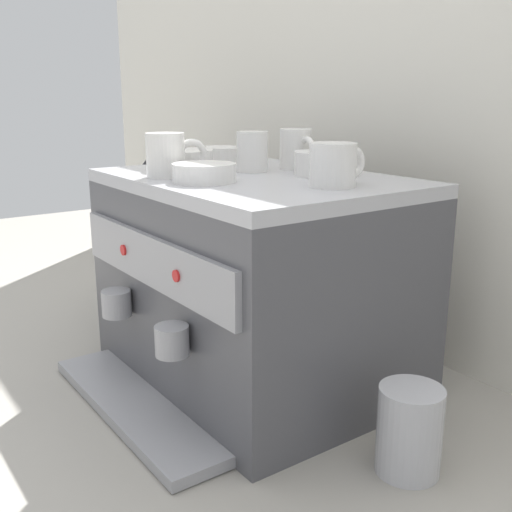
{
  "coord_description": "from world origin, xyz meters",
  "views": [
    {
      "loc": [
        0.94,
        -0.67,
        0.56
      ],
      "look_at": [
        0.0,
        0.0,
        0.25
      ],
      "focal_mm": 42.86,
      "sensor_mm": 36.0,
      "label": 1
    }
  ],
  "objects_px": {
    "milk_pitcher": "(409,430)",
    "ceramic_bowl_2": "(220,156)",
    "ceramic_bowl_1": "(204,173)",
    "ceramic_cup_0": "(334,165)",
    "ceramic_cup_2": "(168,155)",
    "ceramic_bowl_3": "(181,161)",
    "coffee_grinder": "(155,234)",
    "espresso_machine": "(254,281)",
    "ceramic_bowl_0": "(323,164)",
    "ceramic_cup_3": "(297,149)",
    "ceramic_cup_1": "(252,151)"
  },
  "relations": [
    {
      "from": "milk_pitcher",
      "to": "ceramic_bowl_1",
      "type": "bearing_deg",
      "value": -163.0
    },
    {
      "from": "ceramic_cup_0",
      "to": "ceramic_cup_3",
      "type": "xyz_separation_m",
      "value": [
        -0.23,
        0.1,
        0.0
      ]
    },
    {
      "from": "ceramic_bowl_1",
      "to": "ceramic_cup_3",
      "type": "bearing_deg",
      "value": 102.34
    },
    {
      "from": "ceramic_cup_1",
      "to": "milk_pitcher",
      "type": "distance_m",
      "value": 0.6
    },
    {
      "from": "ceramic_bowl_0",
      "to": "ceramic_bowl_3",
      "type": "relative_size",
      "value": 0.83
    },
    {
      "from": "espresso_machine",
      "to": "coffee_grinder",
      "type": "height_order",
      "value": "coffee_grinder"
    },
    {
      "from": "ceramic_cup_1",
      "to": "ceramic_bowl_0",
      "type": "height_order",
      "value": "ceramic_cup_1"
    },
    {
      "from": "ceramic_cup_3",
      "to": "coffee_grinder",
      "type": "distance_m",
      "value": 0.52
    },
    {
      "from": "ceramic_bowl_0",
      "to": "ceramic_bowl_3",
      "type": "bearing_deg",
      "value": -141.77
    },
    {
      "from": "ceramic_cup_1",
      "to": "ceramic_bowl_2",
      "type": "relative_size",
      "value": 0.95
    },
    {
      "from": "ceramic_bowl_1",
      "to": "coffee_grinder",
      "type": "height_order",
      "value": "ceramic_bowl_1"
    },
    {
      "from": "ceramic_cup_3",
      "to": "ceramic_bowl_3",
      "type": "bearing_deg",
      "value": -120.87
    },
    {
      "from": "ceramic_cup_2",
      "to": "milk_pitcher",
      "type": "relative_size",
      "value": 0.81
    },
    {
      "from": "ceramic_cup_1",
      "to": "ceramic_bowl_1",
      "type": "distance_m",
      "value": 0.18
    },
    {
      "from": "ceramic_bowl_1",
      "to": "ceramic_bowl_3",
      "type": "relative_size",
      "value": 0.86
    },
    {
      "from": "ceramic_cup_1",
      "to": "milk_pitcher",
      "type": "relative_size",
      "value": 0.67
    },
    {
      "from": "espresso_machine",
      "to": "ceramic_cup_2",
      "type": "distance_m",
      "value": 0.29
    },
    {
      "from": "ceramic_bowl_1",
      "to": "milk_pitcher",
      "type": "relative_size",
      "value": 0.81
    },
    {
      "from": "ceramic_cup_0",
      "to": "milk_pitcher",
      "type": "bearing_deg",
      "value": -8.06
    },
    {
      "from": "espresso_machine",
      "to": "ceramic_cup_3",
      "type": "height_order",
      "value": "ceramic_cup_3"
    },
    {
      "from": "ceramic_bowl_1",
      "to": "ceramic_cup_1",
      "type": "bearing_deg",
      "value": 115.93
    },
    {
      "from": "ceramic_bowl_0",
      "to": "espresso_machine",
      "type": "bearing_deg",
      "value": -121.51
    },
    {
      "from": "ceramic_bowl_1",
      "to": "ceramic_bowl_2",
      "type": "distance_m",
      "value": 0.29
    },
    {
      "from": "ceramic_cup_2",
      "to": "ceramic_cup_3",
      "type": "xyz_separation_m",
      "value": [
        0.04,
        0.27,
        -0.0
      ]
    },
    {
      "from": "ceramic_cup_2",
      "to": "ceramic_bowl_1",
      "type": "xyz_separation_m",
      "value": [
        0.09,
        0.02,
        -0.02
      ]
    },
    {
      "from": "ceramic_cup_0",
      "to": "ceramic_bowl_0",
      "type": "xyz_separation_m",
      "value": [
        -0.12,
        0.08,
        -0.01
      ]
    },
    {
      "from": "ceramic_cup_3",
      "to": "milk_pitcher",
      "type": "height_order",
      "value": "ceramic_cup_3"
    },
    {
      "from": "ceramic_bowl_1",
      "to": "ceramic_bowl_3",
      "type": "xyz_separation_m",
      "value": [
        -0.18,
        0.05,
        0.0
      ]
    },
    {
      "from": "ceramic_cup_3",
      "to": "ceramic_bowl_0",
      "type": "relative_size",
      "value": 0.99
    },
    {
      "from": "ceramic_cup_1",
      "to": "ceramic_cup_3",
      "type": "bearing_deg",
      "value": 77.82
    },
    {
      "from": "espresso_machine",
      "to": "ceramic_bowl_0",
      "type": "bearing_deg",
      "value": 58.49
    },
    {
      "from": "ceramic_cup_1",
      "to": "ceramic_bowl_3",
      "type": "bearing_deg",
      "value": -133.38
    },
    {
      "from": "ceramic_bowl_0",
      "to": "ceramic_bowl_1",
      "type": "xyz_separation_m",
      "value": [
        -0.05,
        -0.23,
        -0.01
      ]
    },
    {
      "from": "ceramic_cup_0",
      "to": "ceramic_cup_3",
      "type": "distance_m",
      "value": 0.25
    },
    {
      "from": "milk_pitcher",
      "to": "coffee_grinder",
      "type": "bearing_deg",
      "value": 178.12
    },
    {
      "from": "ceramic_cup_0",
      "to": "ceramic_cup_1",
      "type": "height_order",
      "value": "ceramic_cup_1"
    },
    {
      "from": "ceramic_cup_1",
      "to": "ceramic_bowl_1",
      "type": "height_order",
      "value": "ceramic_cup_1"
    },
    {
      "from": "ceramic_bowl_2",
      "to": "ceramic_bowl_3",
      "type": "distance_m",
      "value": 0.14
    },
    {
      "from": "ceramic_cup_2",
      "to": "ceramic_bowl_3",
      "type": "distance_m",
      "value": 0.11
    },
    {
      "from": "ceramic_cup_1",
      "to": "coffee_grinder",
      "type": "xyz_separation_m",
      "value": [
        -0.43,
        -0.01,
        -0.25
      ]
    },
    {
      "from": "ceramic_bowl_0",
      "to": "coffee_grinder",
      "type": "height_order",
      "value": "ceramic_bowl_0"
    },
    {
      "from": "ceramic_bowl_0",
      "to": "ceramic_bowl_2",
      "type": "bearing_deg",
      "value": -169.36
    },
    {
      "from": "ceramic_bowl_3",
      "to": "milk_pitcher",
      "type": "relative_size",
      "value": 0.94
    },
    {
      "from": "ceramic_cup_1",
      "to": "ceramic_bowl_3",
      "type": "height_order",
      "value": "ceramic_cup_1"
    },
    {
      "from": "ceramic_bowl_1",
      "to": "ceramic_cup_0",
      "type": "bearing_deg",
      "value": 41.15
    },
    {
      "from": "ceramic_cup_2",
      "to": "ceramic_cup_3",
      "type": "relative_size",
      "value": 1.04
    },
    {
      "from": "espresso_machine",
      "to": "coffee_grinder",
      "type": "distance_m",
      "value": 0.49
    },
    {
      "from": "ceramic_cup_0",
      "to": "coffee_grinder",
      "type": "relative_size",
      "value": 0.28
    },
    {
      "from": "milk_pitcher",
      "to": "ceramic_bowl_2",
      "type": "bearing_deg",
      "value": 174.53
    },
    {
      "from": "coffee_grinder",
      "to": "ceramic_bowl_1",
      "type": "bearing_deg",
      "value": -16.27
    }
  ]
}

